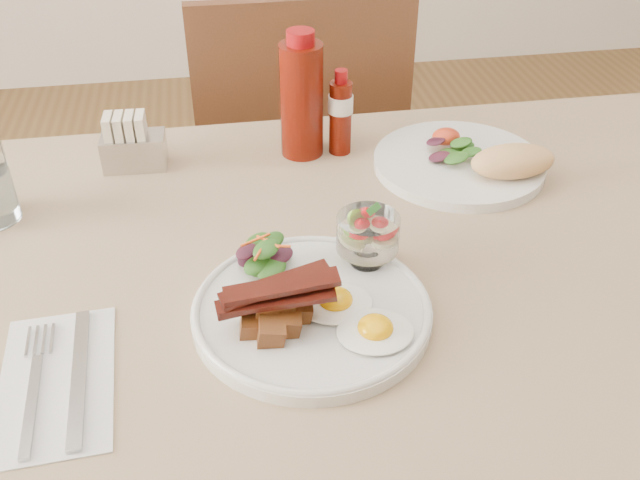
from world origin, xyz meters
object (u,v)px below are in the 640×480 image
fruit_cup (368,233)px  ketchup_bottle (302,98)px  hot_sauce_bottle (340,113)px  main_plate (312,311)px  second_plate (471,161)px  table (364,317)px  sugar_caddy (132,145)px  chair_far (297,167)px

fruit_cup → ketchup_bottle: bearing=95.8°
hot_sauce_bottle → main_plate: bearing=-105.5°
ketchup_bottle → hot_sauce_bottle: 0.07m
second_plate → hot_sauce_bottle: 0.22m
table → fruit_cup: size_ratio=16.87×
second_plate → sugar_caddy: sugar_caddy is taller
chair_far → hot_sauce_bottle: size_ratio=6.65×
hot_sauce_bottle → chair_far: bearing=93.8°
table → fruit_cup: (-0.00, -0.01, 0.15)m
fruit_cup → ketchup_bottle: (-0.03, 0.33, 0.04)m
fruit_cup → second_plate: (0.22, 0.22, -0.04)m
second_plate → sugar_caddy: bearing=168.7°
chair_far → second_plate: size_ratio=3.49×
ketchup_bottle → second_plate: bearing=-23.0°
main_plate → second_plate: second_plate is taller
chair_far → sugar_caddy: 0.53m
chair_far → fruit_cup: (-0.00, -0.68, 0.29)m
chair_far → hot_sauce_bottle: 0.46m
table → sugar_caddy: sugar_caddy is taller
hot_sauce_bottle → sugar_caddy: hot_sauce_bottle is taller
table → chair_far: (0.00, 0.66, -0.14)m
chair_far → main_plate: 0.79m
fruit_cup → sugar_caddy: size_ratio=0.80×
second_plate → ketchup_bottle: bearing=157.0°
fruit_cup → sugar_caddy: 0.44m
ketchup_bottle → sugar_caddy: bearing=-179.5°
table → second_plate: (0.21, 0.21, 0.11)m
main_plate → ketchup_bottle: ketchup_bottle is taller
chair_far → fruit_cup: bearing=-90.3°
second_plate → sugar_caddy: 0.53m
chair_far → main_plate: size_ratio=3.32×
main_plate → hot_sauce_bottle: 0.41m
sugar_caddy → ketchup_bottle: bearing=3.2°
ketchup_bottle → sugar_caddy: (-0.27, -0.00, -0.06)m
sugar_caddy → chair_far: bearing=51.7°
ketchup_bottle → sugar_caddy: 0.27m
chair_far → second_plate: bearing=-65.0°
table → main_plate: 0.15m
ketchup_bottle → hot_sauce_bottle: bearing=-7.0°
table → chair_far: 0.68m
main_plate → chair_far: bearing=83.5°
chair_far → ketchup_bottle: bearing=-96.1°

